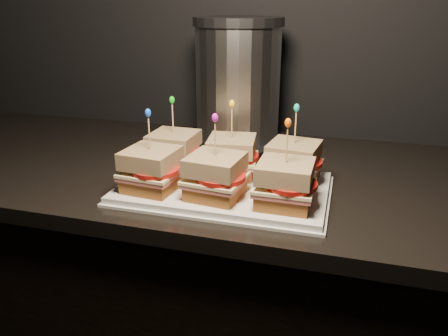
# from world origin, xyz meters

# --- Properties ---
(granite_slab) EXTENTS (2.47, 0.67, 0.03)m
(granite_slab) POSITION_xyz_m (-0.27, 1.67, 0.92)
(granite_slab) COLOR black
(granite_slab) RESTS_ON cabinet
(platter) EXTENTS (0.43, 0.26, 0.02)m
(platter) POSITION_xyz_m (-0.54, 1.53, 0.94)
(platter) COLOR white
(platter) RESTS_ON granite_slab
(platter_rim) EXTENTS (0.44, 0.28, 0.01)m
(platter_rim) POSITION_xyz_m (-0.54, 1.53, 0.94)
(platter_rim) COLOR white
(platter_rim) RESTS_ON granite_slab
(sandwich_0_bread_bot) EXTENTS (0.10, 0.10, 0.03)m
(sandwich_0_bread_bot) POSITION_xyz_m (-0.68, 1.59, 0.96)
(sandwich_0_bread_bot) COLOR brown
(sandwich_0_bread_bot) RESTS_ON platter
(sandwich_0_ham) EXTENTS (0.11, 0.11, 0.01)m
(sandwich_0_ham) POSITION_xyz_m (-0.68, 1.59, 0.98)
(sandwich_0_ham) COLOR #C55C5B
(sandwich_0_ham) RESTS_ON sandwich_0_bread_bot
(sandwich_0_cheese) EXTENTS (0.11, 0.11, 0.01)m
(sandwich_0_cheese) POSITION_xyz_m (-0.68, 1.59, 0.99)
(sandwich_0_cheese) COLOR #F9E9A7
(sandwich_0_cheese) RESTS_ON sandwich_0_ham
(sandwich_0_tomato) EXTENTS (0.10, 0.10, 0.01)m
(sandwich_0_tomato) POSITION_xyz_m (-0.67, 1.58, 1.00)
(sandwich_0_tomato) COLOR #AC1711
(sandwich_0_tomato) RESTS_ON sandwich_0_cheese
(sandwich_0_bread_top) EXTENTS (0.10, 0.10, 0.03)m
(sandwich_0_bread_top) POSITION_xyz_m (-0.68, 1.59, 1.02)
(sandwich_0_bread_top) COLOR #542D0F
(sandwich_0_bread_top) RESTS_ON sandwich_0_tomato
(sandwich_0_pick) EXTENTS (0.00, 0.00, 0.09)m
(sandwich_0_pick) POSITION_xyz_m (-0.68, 1.59, 1.06)
(sandwich_0_pick) COLOR tan
(sandwich_0_pick) RESTS_ON sandwich_0_bread_top
(sandwich_0_frill) EXTENTS (0.01, 0.01, 0.02)m
(sandwich_0_frill) POSITION_xyz_m (-0.68, 1.59, 1.11)
(sandwich_0_frill) COLOR #14A719
(sandwich_0_frill) RESTS_ON sandwich_0_pick
(sandwich_1_bread_bot) EXTENTS (0.11, 0.11, 0.03)m
(sandwich_1_bread_bot) POSITION_xyz_m (-0.54, 1.59, 0.96)
(sandwich_1_bread_bot) COLOR brown
(sandwich_1_bread_bot) RESTS_ON platter
(sandwich_1_ham) EXTENTS (0.12, 0.12, 0.01)m
(sandwich_1_ham) POSITION_xyz_m (-0.54, 1.59, 0.98)
(sandwich_1_ham) COLOR #C55C5B
(sandwich_1_ham) RESTS_ON sandwich_1_bread_bot
(sandwich_1_cheese) EXTENTS (0.12, 0.12, 0.01)m
(sandwich_1_cheese) POSITION_xyz_m (-0.54, 1.59, 0.99)
(sandwich_1_cheese) COLOR #F9E9A7
(sandwich_1_cheese) RESTS_ON sandwich_1_ham
(sandwich_1_tomato) EXTENTS (0.10, 0.10, 0.01)m
(sandwich_1_tomato) POSITION_xyz_m (-0.53, 1.58, 1.00)
(sandwich_1_tomato) COLOR #AC1711
(sandwich_1_tomato) RESTS_ON sandwich_1_cheese
(sandwich_1_bread_top) EXTENTS (0.11, 0.11, 0.03)m
(sandwich_1_bread_top) POSITION_xyz_m (-0.54, 1.59, 1.02)
(sandwich_1_bread_top) COLOR #542D0F
(sandwich_1_bread_top) RESTS_ON sandwich_1_tomato
(sandwich_1_pick) EXTENTS (0.00, 0.00, 0.09)m
(sandwich_1_pick) POSITION_xyz_m (-0.54, 1.59, 1.06)
(sandwich_1_pick) COLOR tan
(sandwich_1_pick) RESTS_ON sandwich_1_bread_top
(sandwich_1_frill) EXTENTS (0.01, 0.01, 0.02)m
(sandwich_1_frill) POSITION_xyz_m (-0.54, 1.59, 1.11)
(sandwich_1_frill) COLOR yellow
(sandwich_1_frill) RESTS_ON sandwich_1_pick
(sandwich_2_bread_bot) EXTENTS (0.11, 0.11, 0.03)m
(sandwich_2_bread_bot) POSITION_xyz_m (-0.41, 1.59, 0.96)
(sandwich_2_bread_bot) COLOR brown
(sandwich_2_bread_bot) RESTS_ON platter
(sandwich_2_ham) EXTENTS (0.12, 0.12, 0.01)m
(sandwich_2_ham) POSITION_xyz_m (-0.41, 1.59, 0.98)
(sandwich_2_ham) COLOR #C55C5B
(sandwich_2_ham) RESTS_ON sandwich_2_bread_bot
(sandwich_2_cheese) EXTENTS (0.12, 0.12, 0.01)m
(sandwich_2_cheese) POSITION_xyz_m (-0.41, 1.59, 0.99)
(sandwich_2_cheese) COLOR #F9E9A7
(sandwich_2_cheese) RESTS_ON sandwich_2_ham
(sandwich_2_tomato) EXTENTS (0.10, 0.10, 0.01)m
(sandwich_2_tomato) POSITION_xyz_m (-0.39, 1.58, 1.00)
(sandwich_2_tomato) COLOR #AC1711
(sandwich_2_tomato) RESTS_ON sandwich_2_cheese
(sandwich_2_bread_top) EXTENTS (0.11, 0.11, 0.03)m
(sandwich_2_bread_top) POSITION_xyz_m (-0.41, 1.59, 1.02)
(sandwich_2_bread_top) COLOR #542D0F
(sandwich_2_bread_top) RESTS_ON sandwich_2_tomato
(sandwich_2_pick) EXTENTS (0.00, 0.00, 0.09)m
(sandwich_2_pick) POSITION_xyz_m (-0.41, 1.59, 1.06)
(sandwich_2_pick) COLOR tan
(sandwich_2_pick) RESTS_ON sandwich_2_bread_top
(sandwich_2_frill) EXTENTS (0.01, 0.01, 0.02)m
(sandwich_2_frill) POSITION_xyz_m (-0.41, 1.59, 1.11)
(sandwich_2_frill) COLOR #0EB3AA
(sandwich_2_frill) RESTS_ON sandwich_2_pick
(sandwich_3_bread_bot) EXTENTS (0.11, 0.11, 0.03)m
(sandwich_3_bread_bot) POSITION_xyz_m (-0.68, 1.47, 0.96)
(sandwich_3_bread_bot) COLOR brown
(sandwich_3_bread_bot) RESTS_ON platter
(sandwich_3_ham) EXTENTS (0.12, 0.11, 0.01)m
(sandwich_3_ham) POSITION_xyz_m (-0.68, 1.47, 0.98)
(sandwich_3_ham) COLOR #C55C5B
(sandwich_3_ham) RESTS_ON sandwich_3_bread_bot
(sandwich_3_cheese) EXTENTS (0.12, 0.12, 0.01)m
(sandwich_3_cheese) POSITION_xyz_m (-0.68, 1.47, 0.99)
(sandwich_3_cheese) COLOR #F9E9A7
(sandwich_3_cheese) RESTS_ON sandwich_3_ham
(sandwich_3_tomato) EXTENTS (0.10, 0.10, 0.01)m
(sandwich_3_tomato) POSITION_xyz_m (-0.67, 1.46, 1.00)
(sandwich_3_tomato) COLOR #AC1711
(sandwich_3_tomato) RESTS_ON sandwich_3_cheese
(sandwich_3_bread_top) EXTENTS (0.11, 0.11, 0.03)m
(sandwich_3_bread_top) POSITION_xyz_m (-0.68, 1.47, 1.02)
(sandwich_3_bread_top) COLOR #542D0F
(sandwich_3_bread_top) RESTS_ON sandwich_3_tomato
(sandwich_3_pick) EXTENTS (0.00, 0.00, 0.09)m
(sandwich_3_pick) POSITION_xyz_m (-0.68, 1.47, 1.06)
(sandwich_3_pick) COLOR tan
(sandwich_3_pick) RESTS_ON sandwich_3_bread_top
(sandwich_3_frill) EXTENTS (0.01, 0.01, 0.02)m
(sandwich_3_frill) POSITION_xyz_m (-0.68, 1.47, 1.11)
(sandwich_3_frill) COLOR blue
(sandwich_3_frill) RESTS_ON sandwich_3_pick
(sandwich_4_bread_bot) EXTENTS (0.11, 0.11, 0.03)m
(sandwich_4_bread_bot) POSITION_xyz_m (-0.54, 1.47, 0.96)
(sandwich_4_bread_bot) COLOR brown
(sandwich_4_bread_bot) RESTS_ON platter
(sandwich_4_ham) EXTENTS (0.12, 0.12, 0.01)m
(sandwich_4_ham) POSITION_xyz_m (-0.54, 1.47, 0.98)
(sandwich_4_ham) COLOR #C55C5B
(sandwich_4_ham) RESTS_ON sandwich_4_bread_bot
(sandwich_4_cheese) EXTENTS (0.12, 0.12, 0.01)m
(sandwich_4_cheese) POSITION_xyz_m (-0.54, 1.47, 0.99)
(sandwich_4_cheese) COLOR #F9E9A7
(sandwich_4_cheese) RESTS_ON sandwich_4_ham
(sandwich_4_tomato) EXTENTS (0.10, 0.10, 0.01)m
(sandwich_4_tomato) POSITION_xyz_m (-0.53, 1.46, 1.00)
(sandwich_4_tomato) COLOR #AC1711
(sandwich_4_tomato) RESTS_ON sandwich_4_cheese
(sandwich_4_bread_top) EXTENTS (0.11, 0.11, 0.03)m
(sandwich_4_bread_top) POSITION_xyz_m (-0.54, 1.47, 1.02)
(sandwich_4_bread_top) COLOR #542D0F
(sandwich_4_bread_top) RESTS_ON sandwich_4_tomato
(sandwich_4_pick) EXTENTS (0.00, 0.00, 0.09)m
(sandwich_4_pick) POSITION_xyz_m (-0.54, 1.47, 1.06)
(sandwich_4_pick) COLOR tan
(sandwich_4_pick) RESTS_ON sandwich_4_bread_top
(sandwich_4_frill) EXTENTS (0.01, 0.01, 0.02)m
(sandwich_4_frill) POSITION_xyz_m (-0.54, 1.47, 1.11)
(sandwich_4_frill) COLOR #C415B6
(sandwich_4_frill) RESTS_ON sandwich_4_pick
(sandwich_5_bread_bot) EXTENTS (0.10, 0.10, 0.03)m
(sandwich_5_bread_bot) POSITION_xyz_m (-0.41, 1.47, 0.96)
(sandwich_5_bread_bot) COLOR brown
(sandwich_5_bread_bot) RESTS_ON platter
(sandwich_5_ham) EXTENTS (0.11, 0.11, 0.01)m
(sandwich_5_ham) POSITION_xyz_m (-0.41, 1.47, 0.98)
(sandwich_5_ham) COLOR #C55C5B
(sandwich_5_ham) RESTS_ON sandwich_5_bread_bot
(sandwich_5_cheese) EXTENTS (0.11, 0.11, 0.01)m
(sandwich_5_cheese) POSITION_xyz_m (-0.41, 1.47, 0.99)
(sandwich_5_cheese) COLOR #F9E9A7
(sandwich_5_cheese) RESTS_ON sandwich_5_ham
(sandwich_5_tomato) EXTENTS (0.10, 0.10, 0.01)m
(sandwich_5_tomato) POSITION_xyz_m (-0.39, 1.46, 1.00)
(sandwich_5_tomato) COLOR #AC1711
(sandwich_5_tomato) RESTS_ON sandwich_5_cheese
(sandwich_5_bread_top) EXTENTS (0.10, 0.10, 0.03)m
(sandwich_5_bread_top) POSITION_xyz_m (-0.41, 1.47, 1.02)
(sandwich_5_bread_top) COLOR #542D0F
(sandwich_5_bread_top) RESTS_ON sandwich_5_tomato
(sandwich_5_pick) EXTENTS (0.00, 0.00, 0.09)m
(sandwich_5_pick) POSITION_xyz_m (-0.41, 1.47, 1.06)
(sandwich_5_pick) COLOR tan
(sandwich_5_pick) RESTS_ON sandwich_5_bread_top
(sandwich_5_frill) EXTENTS (0.01, 0.01, 0.02)m
(sandwich_5_frill) POSITION_xyz_m (-0.41, 1.47, 1.11)
(sandwich_5_frill) COLOR #FE650B
(sandwich_5_frill) RESTS_ON sandwich_5_pick
(appliance_base) EXTENTS (0.33, 0.31, 0.03)m
(appliance_base) POSITION_xyz_m (-0.59, 1.83, 0.95)
(appliance_base) COLOR #262628
(appliance_base) RESTS_ON granite_slab
(appliance_body) EXTENTS (0.22, 0.22, 0.29)m
(appliance_body) POSITION_xyz_m (-0.59, 1.83, 1.11)
(appliance_body) COLOR silver
(appliance_body) RESTS_ON appliance_base
(appliance_lid) EXTENTS (0.23, 0.23, 0.02)m
(appliance_lid) POSITION_xyz_m (-0.59, 1.83, 1.26)
(appliance_lid) COLOR #262628
(appliance_lid) RESTS_ON appliance_body
(appliance) EXTENTS (0.26, 0.22, 0.34)m
(appliance) POSITION_xyz_m (-0.59, 1.83, 1.10)
(appliance) COLOR silver
(appliance) RESTS_ON granite_slab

